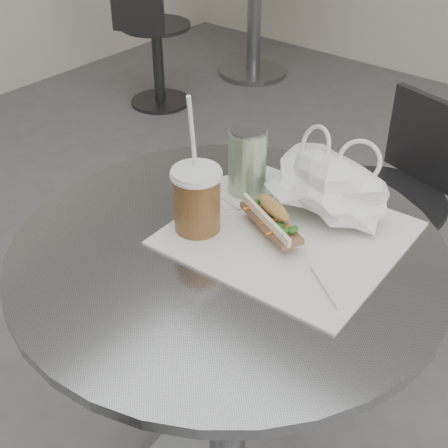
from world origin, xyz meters
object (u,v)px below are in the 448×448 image
Objects in this scene: bg_chair at (154,51)px; banh_mi at (272,220)px; iced_coffee at (197,199)px; chair_far at (384,231)px; cafe_table at (228,357)px; drink_can at (247,163)px; sunglasses at (311,193)px.

banh_mi reaches higher than bg_chair.
chair_far is at bearing 88.14° from iced_coffee.
banh_mi reaches higher than cafe_table.
bg_chair is 2.29m from iced_coffee.
bg_chair is 2.56× the size of iced_coffee.
cafe_table is 3.88× the size of banh_mi.
drink_can is at bearing 117.29° from cafe_table.
sunglasses reaches higher than bg_chair.
banh_mi is at bearing -34.64° from drink_can.
cafe_table reaches higher than bg_chair.
banh_mi is 0.14m from iced_coffee.
iced_coffee reaches higher than sunglasses.
chair_far is 0.74m from sunglasses.
drink_can is (-0.12, 0.08, 0.04)m from banh_mi.
chair_far is (-0.05, 0.80, -0.15)m from cafe_table.
iced_coffee is (-0.03, -0.79, 0.49)m from chair_far.
bg_chair is at bearing 140.44° from drink_can.
drink_can is at bearing 103.32° from chair_far.
chair_far is at bearing 121.31° from banh_mi.
iced_coffee is (-0.11, -0.07, 0.03)m from banh_mi.
bg_chair is at bearing -7.00° from chair_far.
bg_chair is (-1.67, 0.72, -0.01)m from chair_far.
sunglasses is 0.78× the size of drink_can.
cafe_table is at bearing -3.61° from iced_coffee.
banh_mi is (0.04, 0.07, 0.31)m from cafe_table.
banh_mi is at bearing 62.91° from cafe_table.
bg_chair is at bearing 138.72° from cafe_table.
cafe_table is 1.09× the size of chair_far.
cafe_table is at bearing -92.60° from banh_mi.
bg_chair is (-1.72, 1.51, -0.16)m from cafe_table.
cafe_table is at bearing -62.71° from drink_can.
iced_coffee is at bearing -87.65° from drink_can.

